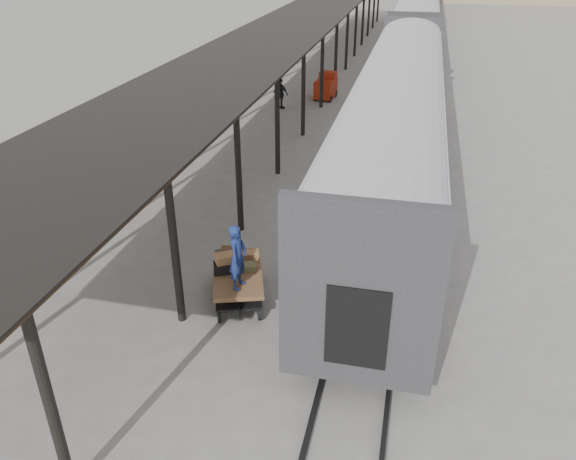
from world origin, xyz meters
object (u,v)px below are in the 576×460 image
(porter, at_px, (238,257))
(pedestrian, at_px, (281,94))
(baggage_cart, at_px, (238,278))
(luggage_tug, at_px, (326,87))

(porter, height_order, pedestrian, porter)
(baggage_cart, bearing_deg, pedestrian, 81.51)
(baggage_cart, height_order, luggage_tug, luggage_tug)
(baggage_cart, xyz_separation_m, luggage_tug, (-1.18, 20.72, 0.03))
(baggage_cart, relative_size, luggage_tug, 1.51)
(pedestrian, bearing_deg, baggage_cart, 124.66)
(luggage_tug, height_order, pedestrian, pedestrian)
(pedestrian, bearing_deg, luggage_tug, -103.22)
(baggage_cart, height_order, porter, porter)
(porter, bearing_deg, luggage_tug, 7.76)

